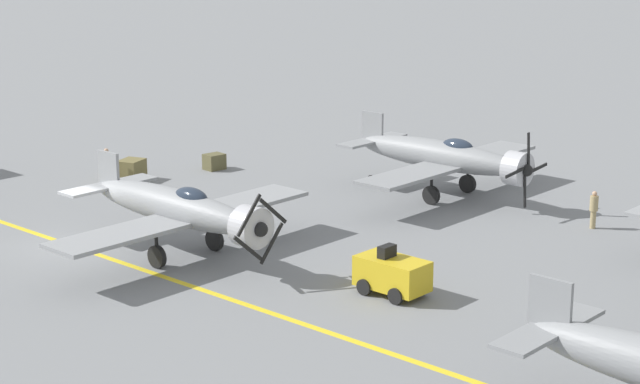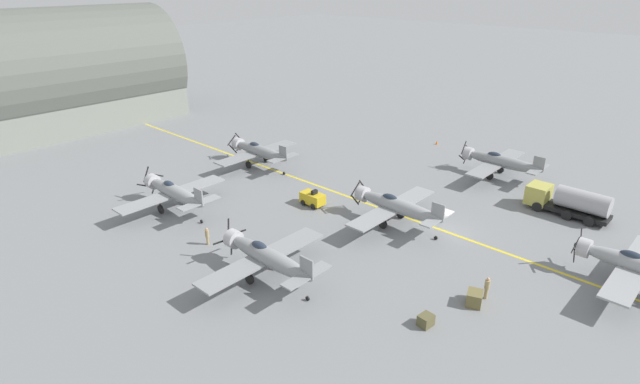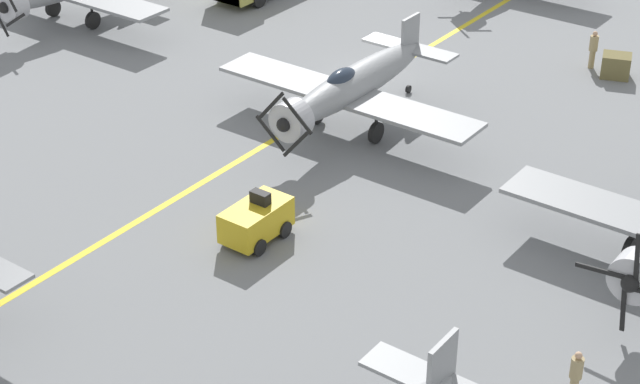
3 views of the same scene
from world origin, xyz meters
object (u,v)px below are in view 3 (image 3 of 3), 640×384
object	(u,v)px
airplane_mid_center	(351,86)
ground_crew_walking	(576,374)
ground_crew_inspecting	(593,48)
tow_tractor	(256,220)
supply_crate_mid_lane	(616,66)

from	to	relation	value
airplane_mid_center	ground_crew_walking	world-z (taller)	airplane_mid_center
ground_crew_inspecting	airplane_mid_center	bearing A→B (deg)	65.55
tow_tractor	supply_crate_mid_lane	bearing A→B (deg)	-102.45
ground_crew_walking	supply_crate_mid_lane	xyz separation A→B (m)	(7.95, -21.95, -0.37)
airplane_mid_center	ground_crew_inspecting	distance (m)	13.27
tow_tractor	airplane_mid_center	bearing A→B (deg)	-76.13
airplane_mid_center	tow_tractor	distance (m)	9.31
airplane_mid_center	supply_crate_mid_lane	distance (m)	13.65
ground_crew_walking	ground_crew_inspecting	world-z (taller)	ground_crew_inspecting
tow_tractor	ground_crew_inspecting	world-z (taller)	ground_crew_inspecting
tow_tractor	ground_crew_inspecting	bearing A→B (deg)	-98.83
ground_crew_walking	tow_tractor	bearing A→B (deg)	-5.65
tow_tractor	ground_crew_walking	bearing A→B (deg)	174.35
ground_crew_walking	airplane_mid_center	bearing A→B (deg)	-34.69
airplane_mid_center	tow_tractor	xyz separation A→B (m)	(-2.21, 8.96, -1.22)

